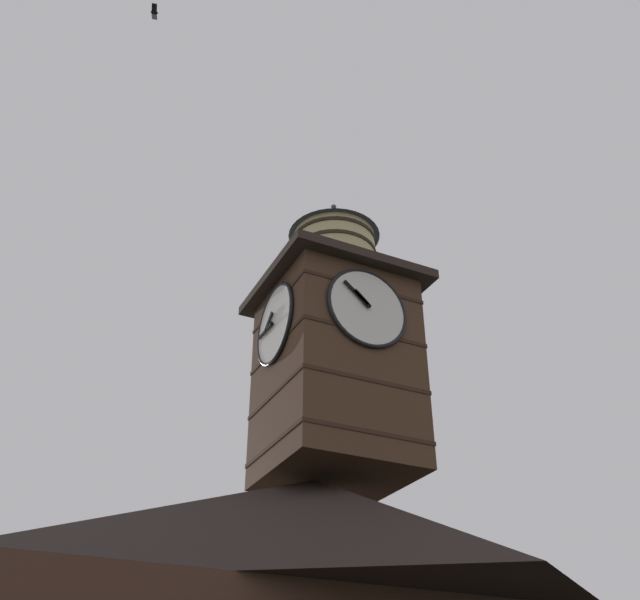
# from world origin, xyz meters

# --- Properties ---
(clock_tower) EXTENTS (4.02, 4.02, 8.26)m
(clock_tower) POSITION_xyz_m (-2.07, -2.33, 10.62)
(clock_tower) COLOR #4C3323
(clock_tower) RESTS_ON building_main
(moon) EXTENTS (2.22, 2.22, 2.22)m
(moon) POSITION_xyz_m (-16.38, -45.09, 12.94)
(moon) COLOR silver
(flying_bird_high) EXTENTS (0.30, 0.59, 0.14)m
(flying_bird_high) POSITION_xyz_m (3.90, -2.50, 20.78)
(flying_bird_high) COLOR black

